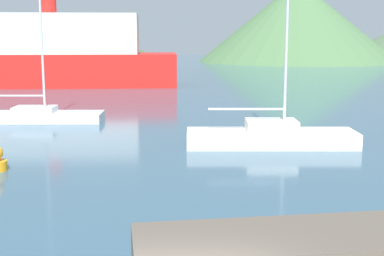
{
  "coord_description": "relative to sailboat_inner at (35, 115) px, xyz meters",
  "views": [
    {
      "loc": [
        0.04,
        -5.05,
        4.53
      ],
      "look_at": [
        0.61,
        14.0,
        1.2
      ],
      "focal_mm": 50.0,
      "sensor_mm": 36.0,
      "label": 1
    }
  ],
  "objects": [
    {
      "name": "hill_east",
      "position": [
        28.44,
        64.85,
        6.51
      ],
      "size": [
        33.94,
        33.94,
        13.74
      ],
      "color": "#476B42",
      "rests_on": "ground_plane"
    },
    {
      "name": "sailboat_middle",
      "position": [
        11.39,
        -6.77,
        0.11
      ],
      "size": [
        6.99,
        2.19,
        10.72
      ],
      "rotation": [
        0.0,
        0.0,
        -0.03
      ],
      "color": "white",
      "rests_on": "ground_plane"
    },
    {
      "name": "hill_central",
      "position": [
        -13.29,
        68.33,
        3.08
      ],
      "size": [
        39.14,
        39.14,
        6.88
      ],
      "color": "#3D6038",
      "rests_on": "ground_plane"
    },
    {
      "name": "sailboat_inner",
      "position": [
        0.0,
        0.0,
        0.0
      ],
      "size": [
        7.15,
        2.18,
        9.26
      ],
      "rotation": [
        0.0,
        0.0,
        -0.02
      ],
      "color": "silver",
      "rests_on": "ground_plane"
    },
    {
      "name": "ferry_distant",
      "position": [
        -3.78,
        20.18,
        2.44
      ],
      "size": [
        22.69,
        6.81,
        7.97
      ],
      "rotation": [
        0.0,
        0.0,
        0.03
      ],
      "color": "red",
      "rests_on": "ground_plane"
    }
  ]
}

